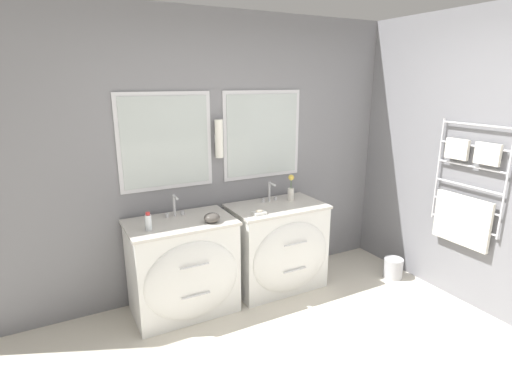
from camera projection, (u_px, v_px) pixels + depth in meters
wall_back at (224, 155)px, 3.79m from camera, size 5.18×0.15×2.60m
wall_right at (454, 159)px, 3.67m from camera, size 0.13×3.93×2.60m
vanity_left at (184, 268)px, 3.46m from camera, size 0.90×0.63×0.85m
vanity_right at (278, 247)px, 3.89m from camera, size 0.90×0.63×0.85m
faucet_left at (175, 206)px, 3.46m from camera, size 0.17×0.12×0.20m
faucet_right at (270, 192)px, 3.90m from camera, size 0.17×0.12×0.20m
toiletry_bottle at (148, 222)px, 3.15m from camera, size 0.05×0.05×0.15m
amenity_bowl at (212, 218)px, 3.34m from camera, size 0.14×0.14×0.08m
flower_vase at (291, 190)px, 3.93m from camera, size 0.06×0.06×0.26m
soap_dish at (259, 213)px, 3.54m from camera, size 0.11×0.08×0.04m
waste_bin at (393, 268)px, 4.16m from camera, size 0.20×0.20×0.21m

